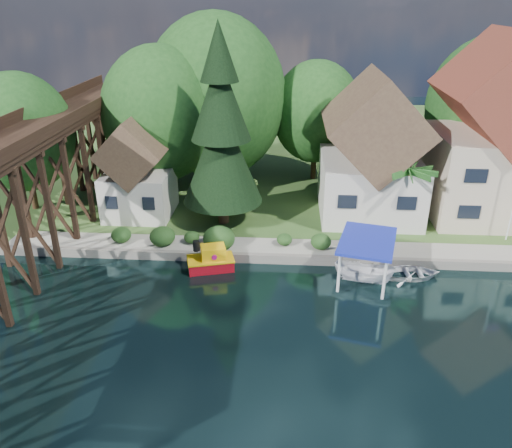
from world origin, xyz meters
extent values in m
plane|color=black|center=(0.00, 0.00, 0.00)|extent=(140.00, 140.00, 0.00)
cube|color=#2A4D1F|center=(0.00, 34.00, 0.25)|extent=(140.00, 52.00, 0.50)
cube|color=slate|center=(4.00, 8.00, 0.31)|extent=(60.00, 0.40, 0.62)
cube|color=gray|center=(6.00, 9.30, 0.53)|extent=(50.00, 2.60, 0.06)
cube|color=black|center=(-16.00, 6.40, 4.00)|extent=(4.00, 0.36, 8.00)
cube|color=black|center=(-16.00, 9.60, 4.00)|extent=(4.00, 0.36, 8.00)
cube|color=black|center=(-16.00, 12.80, 4.00)|extent=(4.00, 0.36, 8.00)
cube|color=black|center=(-16.00, 16.00, 4.00)|extent=(4.00, 0.36, 8.00)
cube|color=black|center=(-16.00, 19.20, 4.00)|extent=(4.00, 0.36, 8.00)
cube|color=black|center=(-16.00, 22.40, 4.00)|extent=(4.00, 0.36, 8.00)
cube|color=black|center=(-16.00, 25.60, 4.00)|extent=(4.00, 0.36, 8.00)
cube|color=black|center=(-14.25, 6.00, 8.05)|extent=(0.35, 44.00, 0.35)
cube|color=black|center=(-16.00, 6.00, 8.35)|extent=(4.00, 44.00, 0.30)
cube|color=black|center=(-14.00, 6.00, 8.90)|extent=(0.12, 44.00, 0.80)
cube|color=beige|center=(7.00, 16.00, 2.75)|extent=(7.50, 8.00, 4.50)
cube|color=#4C3428|center=(7.00, 16.00, 7.70)|extent=(7.64, 8.64, 7.64)
cube|color=black|center=(4.90, 11.96, 2.98)|extent=(1.35, 0.08, 1.00)
cube|color=black|center=(9.10, 11.96, 2.98)|extent=(1.35, 0.08, 1.00)
cube|color=beige|center=(16.00, 16.50, 3.75)|extent=(8.50, 8.50, 6.50)
cube|color=maroon|center=(16.00, 16.50, 10.06)|extent=(8.65, 9.18, 8.65)
cube|color=black|center=(13.62, 12.21, 4.08)|extent=(1.53, 0.08, 1.00)
cube|color=beige|center=(-11.00, 14.50, 2.25)|extent=(5.00, 5.00, 3.50)
cube|color=#4C3428|center=(-11.00, 14.50, 5.80)|extent=(5.09, 5.40, 5.09)
cube|color=black|center=(-12.40, 11.96, 2.43)|extent=(0.90, 0.08, 1.00)
cube|color=black|center=(-9.60, 11.96, 2.43)|extent=(0.90, 0.08, 1.00)
cylinder|color=#382314|center=(-10.00, 19.00, 2.75)|extent=(0.50, 0.50, 4.50)
ellipsoid|color=#194217|center=(-10.00, 19.00, 7.50)|extent=(4.40, 4.40, 5.06)
cylinder|color=#382314|center=(-6.00, 23.00, 2.98)|extent=(0.50, 0.50, 4.95)
ellipsoid|color=#194217|center=(-6.00, 23.00, 8.20)|extent=(5.00, 5.00, 5.75)
cylinder|color=#382314|center=(3.00, 24.00, 2.52)|extent=(0.50, 0.50, 4.05)
ellipsoid|color=#194217|center=(3.00, 24.00, 6.80)|extent=(4.00, 4.00, 4.60)
cylinder|color=#382314|center=(18.00, 24.00, 2.75)|extent=(0.50, 0.50, 4.50)
ellipsoid|color=#194217|center=(18.00, 24.00, 7.50)|extent=(4.60, 4.60, 5.29)
cylinder|color=#382314|center=(-20.00, 15.00, 2.52)|extent=(0.50, 0.50, 4.05)
ellipsoid|color=#194217|center=(-20.00, 15.00, 6.80)|extent=(4.00, 4.00, 4.60)
ellipsoid|color=#1A3A15|center=(-8.00, 9.20, 1.27)|extent=(1.98, 1.98, 1.53)
ellipsoid|color=#1A3A15|center=(-6.00, 9.50, 1.09)|extent=(1.54, 1.54, 1.19)
ellipsoid|color=#1A3A15|center=(-4.00, 9.00, 1.35)|extent=(2.20, 2.20, 1.70)
ellipsoid|color=#1A3A15|center=(-11.00, 9.40, 1.18)|extent=(1.76, 1.76, 1.36)
ellipsoid|color=#1A3A15|center=(0.50, 9.60, 1.09)|extent=(1.54, 1.54, 1.19)
ellipsoid|color=#1A3A15|center=(3.00, 9.30, 1.18)|extent=(1.76, 1.76, 1.36)
cylinder|color=#382314|center=(-4.23, 13.32, 1.85)|extent=(0.81, 0.81, 2.69)
cone|color=black|center=(-4.23, 13.32, 5.88)|extent=(5.92, 5.92, 7.18)
cone|color=black|center=(-4.23, 13.32, 9.92)|extent=(4.31, 4.31, 5.83)
cone|color=black|center=(-4.23, 13.32, 13.06)|extent=(2.69, 2.69, 4.04)
cylinder|color=#382314|center=(9.04, 12.23, 2.78)|extent=(0.46, 0.46, 4.57)
ellipsoid|color=#1C4B19|center=(9.04, 12.23, 5.27)|extent=(4.92, 4.92, 1.04)
cube|color=#B00B18|center=(-4.28, 6.89, 0.34)|extent=(3.21, 2.25, 0.78)
cube|color=yellow|center=(-4.28, 6.89, 0.76)|extent=(3.33, 2.37, 0.10)
cube|color=yellow|center=(-4.10, 6.94, 1.16)|extent=(1.80, 1.53, 0.97)
cylinder|color=black|center=(-5.13, 6.66, 1.79)|extent=(0.43, 0.43, 0.68)
cylinder|color=#AE0D6C|center=(-3.94, 6.36, 1.16)|extent=(0.36, 0.17, 0.35)
cylinder|color=#AE0D6C|center=(-4.25, 7.52, 1.16)|extent=(0.36, 0.17, 0.35)
cylinder|color=#AE0D6C|center=(-3.35, 7.14, 1.16)|extent=(0.17, 0.36, 0.35)
imported|color=white|center=(8.67, 6.73, 0.37)|extent=(3.83, 2.89, 0.75)
imported|color=white|center=(5.53, 5.89, 0.73)|extent=(3.99, 2.28, 1.45)
cube|color=#1A29AE|center=(5.53, 5.89, 2.91)|extent=(4.23, 5.29, 0.17)
cylinder|color=white|center=(6.31, 3.59, 1.60)|extent=(0.17, 0.17, 2.62)
cylinder|color=white|center=(7.29, 7.55, 1.60)|extent=(0.17, 0.17, 2.62)
cylinder|color=white|center=(3.77, 4.22, 1.60)|extent=(0.17, 0.17, 2.62)
cylinder|color=white|center=(4.75, 8.18, 1.60)|extent=(0.17, 0.17, 2.62)
camera|label=1|loc=(0.63, -21.46, 16.42)|focal=35.00mm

